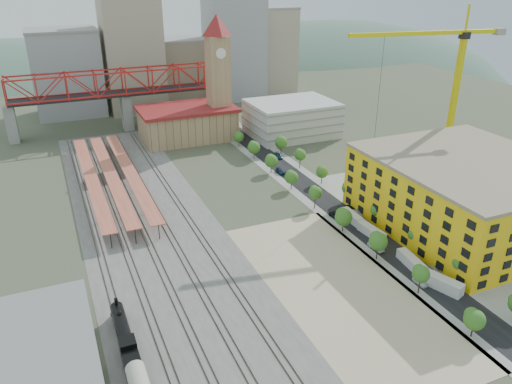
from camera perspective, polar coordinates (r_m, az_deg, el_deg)
name	(u,v)px	position (r m, az deg, el deg)	size (l,w,h in m)	color
ground	(290,222)	(137.20, 3.91, -3.48)	(400.00, 400.00, 0.00)	#474C38
ballast_strip	(146,219)	(141.86, -12.50, -3.05)	(36.00, 165.00, 0.06)	#605E59
dirt_lot	(339,287)	(112.25, 9.45, -10.71)	(28.00, 67.00, 0.06)	tan
street_asphalt	(314,192)	(155.99, 6.67, -0.01)	(12.00, 170.00, 0.06)	black
sidewalk_west	(298,195)	(153.52, 4.88, -0.35)	(3.00, 170.00, 0.04)	gray
sidewalk_east	(329,189)	(158.62, 8.39, 0.31)	(3.00, 170.00, 0.04)	gray
construction_pad	(470,223)	(148.39, 23.29, -3.30)	(50.00, 90.00, 0.06)	gray
rail_tracks	(139,220)	(141.56, -13.21, -3.13)	(26.56, 160.00, 0.18)	#382B23
platform_canopies	(111,174)	(164.59, -16.28, 1.97)	(16.00, 80.00, 4.12)	#D27451
station_hall	(187,123)	(204.56, -7.84, 7.85)	(38.00, 24.00, 13.10)	tan
clock_tower	(218,66)	(201.40, -4.38, 14.19)	(12.00, 12.00, 52.00)	tan
parking_garage	(292,118)	(208.08, 4.11, 8.39)	(34.00, 26.00, 14.00)	silver
truss_bridge	(124,85)	(219.52, -14.86, 11.69)	(94.00, 9.60, 25.60)	gray
construction_building	(468,194)	(142.52, 23.06, -0.20)	(44.60, 50.60, 18.80)	yellow
warehouse	(30,353)	(99.33, -24.46, -16.44)	(22.00, 32.00, 5.00)	gray
street_trees	(331,205)	(148.28, 8.56, -1.48)	(15.40, 124.40, 8.00)	#3A7122
skyline	(176,57)	(261.15, -9.13, 14.97)	(133.00, 46.00, 60.00)	#9EA0A3
distant_hills	(192,161)	(407.42, -7.32, 3.49)	(647.00, 264.00, 227.00)	#4C6B59
locomotive	(125,338)	(97.69, -14.74, -15.87)	(2.88, 22.20, 5.55)	black
tower_crane	(448,76)	(168.01, 21.11, 12.28)	(50.25, 10.18, 54.09)	yellow
site_trailer_a	(440,282)	(116.98, 20.24, -9.66)	(2.68, 10.18, 2.79)	silver
site_trailer_b	(411,262)	(122.74, 17.30, -7.60)	(2.36, 8.95, 2.45)	silver
site_trailer_c	(372,232)	(133.07, 13.07, -4.45)	(2.35, 8.92, 2.44)	silver
site_trailer_d	(352,217)	(139.57, 10.92, -2.84)	(2.30, 8.74, 2.39)	silver
car_0	(420,282)	(117.10, 18.23, -9.74)	(1.54, 3.83, 1.31)	white
car_1	(376,247)	(127.39, 13.56, -6.11)	(1.64, 4.70, 1.55)	gray
car_2	(337,216)	(140.46, 9.22, -2.74)	(2.35, 5.09, 1.41)	black
car_3	(280,171)	(169.21, 2.76, 2.36)	(1.90, 4.67, 1.35)	#1A324D
car_4	(435,271)	(122.02, 19.73, -8.47)	(1.61, 4.01, 1.37)	#BCBCBC
car_5	(357,214)	(142.82, 11.46, -2.44)	(1.52, 4.36, 1.44)	gray
car_6	(351,209)	(145.11, 10.78, -1.96)	(2.23, 4.83, 1.34)	black
car_7	(278,156)	(183.26, 2.57, 4.14)	(2.06, 5.08, 1.47)	navy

